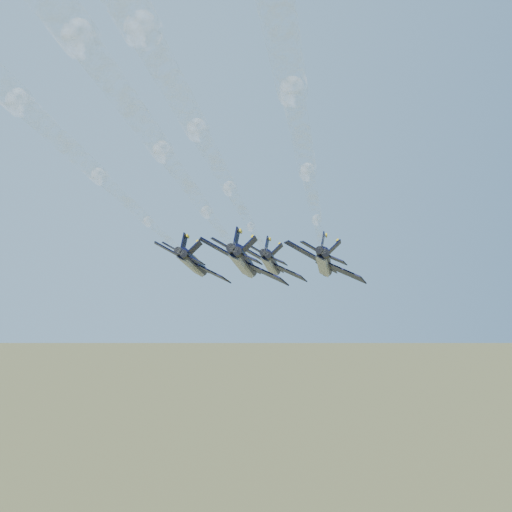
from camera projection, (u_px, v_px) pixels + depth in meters
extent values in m
cylinder|color=black|center=(271.00, 263.00, 118.01)|extent=(7.60, 13.38, 2.37)
cone|color=black|center=(279.00, 263.00, 125.99)|extent=(3.23, 3.38, 2.37)
ellipsoid|color=black|center=(276.00, 260.00, 121.39)|extent=(2.16, 2.76, 1.22)
cube|color=gray|center=(269.00, 267.00, 118.06)|extent=(6.31, 11.79, 1.15)
cube|color=black|center=(252.00, 253.00, 117.79)|extent=(5.57, 3.77, 3.05)
cube|color=yellow|center=(254.00, 253.00, 119.50)|extent=(5.15, 0.86, 3.00)
cube|color=black|center=(288.00, 274.00, 116.63)|extent=(6.12, 5.95, 3.05)
cube|color=yellow|center=(290.00, 273.00, 118.34)|extent=(4.08, 3.68, 3.00)
cube|color=black|center=(253.00, 256.00, 112.00)|extent=(2.44, 1.70, 1.42)
cube|color=black|center=(277.00, 269.00, 111.28)|extent=(2.85, 2.86, 1.42)
cube|color=black|center=(265.00, 252.00, 112.38)|extent=(1.52, 2.33, 2.64)
cube|color=black|center=(275.00, 257.00, 112.09)|extent=(2.79, 2.89, 1.93)
cylinder|color=black|center=(261.00, 262.00, 111.02)|extent=(1.89, 1.74, 1.53)
cylinder|color=black|center=(266.00, 265.00, 110.87)|extent=(1.89, 1.74, 1.53)
cylinder|color=black|center=(193.00, 263.00, 107.65)|extent=(7.60, 13.38, 2.37)
cone|color=black|center=(206.00, 263.00, 115.63)|extent=(3.23, 3.38, 2.37)
ellipsoid|color=black|center=(201.00, 260.00, 111.03)|extent=(2.16, 2.76, 1.22)
cube|color=gray|center=(191.00, 266.00, 107.70)|extent=(6.31, 11.79, 1.15)
cube|color=black|center=(172.00, 252.00, 107.43)|extent=(5.57, 3.77, 3.05)
cube|color=yellow|center=(175.00, 252.00, 109.14)|extent=(5.15, 0.86, 3.00)
cube|color=black|center=(211.00, 274.00, 106.28)|extent=(6.12, 5.95, 3.05)
cube|color=yellow|center=(214.00, 274.00, 107.98)|extent=(4.08, 3.68, 3.00)
cube|color=black|center=(168.00, 255.00, 101.64)|extent=(2.44, 1.70, 1.42)
cube|color=black|center=(193.00, 270.00, 100.92)|extent=(2.85, 2.86, 1.42)
cube|color=black|center=(182.00, 251.00, 102.03)|extent=(1.52, 2.33, 2.64)
cube|color=black|center=(192.00, 256.00, 101.74)|extent=(2.79, 2.89, 1.93)
cylinder|color=black|center=(176.00, 261.00, 100.66)|extent=(1.89, 1.74, 1.53)
cylinder|color=black|center=(182.00, 264.00, 100.51)|extent=(1.89, 1.74, 1.53)
cylinder|color=black|center=(325.00, 262.00, 104.48)|extent=(7.60, 13.38, 2.37)
cone|color=black|center=(329.00, 263.00, 112.46)|extent=(3.23, 3.38, 2.37)
ellipsoid|color=black|center=(329.00, 259.00, 107.86)|extent=(2.16, 2.76, 1.22)
cube|color=gray|center=(323.00, 266.00, 104.53)|extent=(6.31, 11.79, 1.15)
cube|color=black|center=(303.00, 251.00, 104.26)|extent=(5.57, 3.77, 3.05)
cube|color=yellow|center=(305.00, 251.00, 105.96)|extent=(5.15, 0.86, 3.00)
cube|color=black|center=(345.00, 275.00, 103.10)|extent=(6.12, 5.95, 3.05)
cube|color=yellow|center=(346.00, 274.00, 104.80)|extent=(4.08, 3.68, 3.00)
cube|color=black|center=(307.00, 254.00, 98.47)|extent=(2.44, 1.70, 1.42)
cube|color=black|center=(335.00, 270.00, 97.75)|extent=(2.85, 2.86, 1.42)
cube|color=black|center=(321.00, 250.00, 98.85)|extent=(1.52, 2.33, 2.64)
cube|color=black|center=(332.00, 256.00, 98.56)|extent=(2.79, 2.89, 1.93)
cylinder|color=black|center=(317.00, 261.00, 97.49)|extent=(1.89, 1.74, 1.53)
cylinder|color=black|center=(323.00, 264.00, 97.33)|extent=(1.89, 1.74, 1.53)
cylinder|color=black|center=(244.00, 262.00, 93.32)|extent=(7.60, 13.38, 2.37)
cone|color=black|center=(255.00, 262.00, 101.29)|extent=(3.23, 3.38, 2.37)
ellipsoid|color=black|center=(251.00, 258.00, 96.70)|extent=(2.16, 2.76, 1.22)
cube|color=gray|center=(241.00, 266.00, 93.36)|extent=(6.31, 11.79, 1.15)
cube|color=black|center=(219.00, 249.00, 93.10)|extent=(5.57, 3.77, 3.05)
cube|color=yellow|center=(223.00, 249.00, 94.80)|extent=(5.15, 0.86, 3.00)
cube|color=black|center=(265.00, 275.00, 91.94)|extent=(6.12, 5.95, 3.05)
cube|color=yellow|center=(268.00, 275.00, 93.64)|extent=(4.08, 3.68, 3.00)
cube|color=black|center=(218.00, 253.00, 87.30)|extent=(2.44, 1.70, 1.42)
cube|color=black|center=(248.00, 270.00, 86.59)|extent=(2.85, 2.86, 1.42)
cube|color=black|center=(234.00, 248.00, 87.69)|extent=(1.52, 2.33, 2.64)
cube|color=black|center=(246.00, 254.00, 87.40)|extent=(2.79, 2.89, 1.93)
cylinder|color=black|center=(228.00, 260.00, 86.33)|extent=(1.89, 1.74, 1.53)
cylinder|color=black|center=(235.00, 264.00, 86.17)|extent=(1.89, 1.74, 1.53)
cylinder|color=white|center=(254.00, 262.00, 102.48)|extent=(8.28, 16.85, 1.25)
cylinder|color=white|center=(228.00, 261.00, 85.93)|extent=(8.72, 17.04, 1.73)
cylinder|color=white|center=(190.00, 259.00, 69.38)|extent=(9.23, 17.26, 2.28)
cylinder|color=white|center=(128.00, 257.00, 52.84)|extent=(9.81, 17.52, 2.92)
cylinder|color=white|center=(11.00, 252.00, 36.29)|extent=(10.45, 17.80, 3.62)
cylinder|color=white|center=(160.00, 262.00, 92.12)|extent=(8.28, 16.85, 1.25)
cylinder|color=white|center=(111.00, 260.00, 75.57)|extent=(8.72, 17.04, 1.73)
cylinder|color=white|center=(33.00, 258.00, 59.03)|extent=(9.23, 17.26, 2.28)
cylinder|color=white|center=(314.00, 261.00, 88.94)|extent=(8.28, 16.85, 1.25)
cylinder|color=white|center=(297.00, 260.00, 72.40)|extent=(8.72, 17.04, 1.73)
cylinder|color=white|center=(271.00, 257.00, 55.85)|extent=(9.23, 17.26, 2.28)
cylinder|color=white|center=(222.00, 253.00, 39.30)|extent=(9.81, 17.52, 2.92)
cylinder|color=white|center=(102.00, 242.00, 22.76)|extent=(10.45, 17.80, 3.62)
cylinder|color=white|center=(215.00, 260.00, 77.78)|extent=(8.28, 16.85, 1.25)
cylinder|color=white|center=(169.00, 258.00, 61.23)|extent=(8.72, 17.04, 1.73)
cylinder|color=white|center=(88.00, 255.00, 44.69)|extent=(9.23, 17.26, 2.28)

